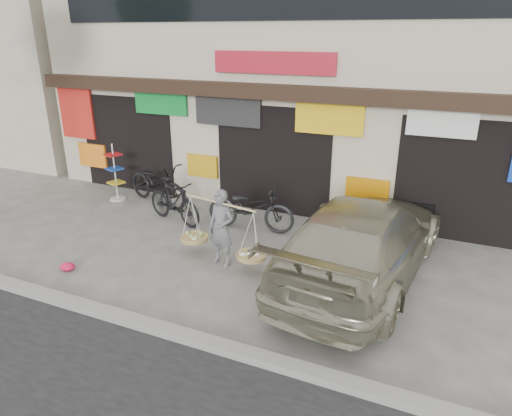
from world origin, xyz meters
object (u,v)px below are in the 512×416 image
at_px(street_vendor, 221,232).
at_px(bike_1, 174,201).
at_px(display_rack, 116,178).
at_px(bike_2, 251,208).
at_px(bike_0, 157,183).
at_px(suv, 363,239).

xyz_separation_m(street_vendor, bike_1, (-2.07, 1.46, -0.17)).
height_order(street_vendor, bike_1, street_vendor).
bearing_deg(display_rack, bike_2, -5.28).
bearing_deg(bike_1, street_vendor, -108.27).
height_order(street_vendor, bike_0, street_vendor).
relative_size(street_vendor, bike_1, 1.10).
distance_m(street_vendor, bike_0, 4.01).
distance_m(bike_0, bike_2, 3.08).
height_order(bike_1, bike_2, bike_2).
height_order(bike_2, suv, suv).
relative_size(bike_0, bike_2, 1.05).
relative_size(street_vendor, display_rack, 1.25).
xyz_separation_m(bike_1, display_rack, (-2.37, 0.74, 0.09)).
distance_m(bike_2, suv, 3.06).
distance_m(bike_0, suv, 6.10).
bearing_deg(street_vendor, bike_1, 155.09).
bearing_deg(bike_2, display_rack, 79.24).
xyz_separation_m(street_vendor, suv, (2.63, 0.63, 0.06)).
xyz_separation_m(bike_2, display_rack, (-4.26, 0.39, 0.09)).
relative_size(bike_2, display_rack, 1.33).
bearing_deg(bike_0, bike_1, -113.10).
xyz_separation_m(street_vendor, display_rack, (-4.44, 2.20, -0.08)).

